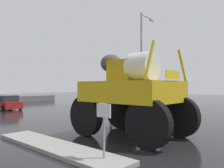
% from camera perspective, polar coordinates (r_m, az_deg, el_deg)
% --- Properties ---
extents(ground_plane, '(120.00, 120.00, 0.00)m').
position_cam_1_polar(ground_plane, '(19.75, -20.18, -7.70)').
color(ground_plane, black).
extents(median_island, '(1.37, 7.07, 0.15)m').
position_cam_1_polar(median_island, '(9.39, -14.16, -15.25)').
color(median_island, gray).
rests_on(median_island, ground).
extents(lane_arrow_sign, '(0.07, 0.60, 1.74)m').
position_cam_1_polar(lane_arrow_sign, '(7.30, -2.11, -9.31)').
color(lane_arrow_sign, '#99999E').
rests_on(lane_arrow_sign, median_island).
extents(oversize_sprayer, '(3.73, 5.64, 4.27)m').
position_cam_1_polar(oversize_sprayer, '(10.98, 5.12, -2.59)').
color(oversize_sprayer, black).
rests_on(oversize_sprayer, ground).
extents(sedan_ahead, '(2.06, 4.19, 1.52)m').
position_cam_1_polar(sedan_ahead, '(26.31, -25.09, -4.34)').
color(sedan_ahead, maroon).
rests_on(sedan_ahead, ground).
extents(traffic_signal_near_right, '(0.24, 0.54, 3.24)m').
position_cam_1_polar(traffic_signal_near_right, '(17.75, 3.27, -0.92)').
color(traffic_signal_near_right, '#A8AAAF').
rests_on(traffic_signal_near_right, ground).
extents(streetlight_near_right, '(2.00, 0.24, 8.83)m').
position_cam_1_polar(streetlight_near_right, '(19.78, 7.73, 6.46)').
color(streetlight_near_right, '#A8AAAF').
rests_on(streetlight_near_right, ground).
extents(bare_tree_right, '(2.52, 2.52, 6.26)m').
position_cam_1_polar(bare_tree_right, '(26.73, -0.21, 5.03)').
color(bare_tree_right, '#473828').
rests_on(bare_tree_right, ground).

